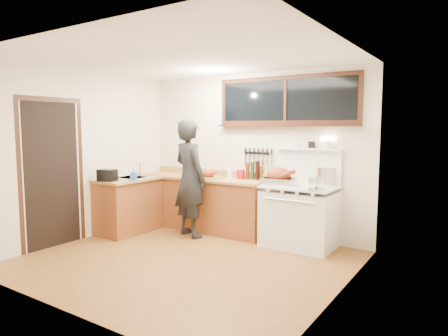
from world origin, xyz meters
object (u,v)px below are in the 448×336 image
Objects in this scene: vintage_stove at (300,215)px; cutting_board at (208,175)px; roast_turkey at (279,178)px; man at (190,178)px.

vintage_stove reaches higher than cutting_board.
vintage_stove reaches higher than roast_turkey.
man is 1.44m from roast_turkey.
man is at bearing -105.29° from cutting_board.
roast_turkey is at bearing -166.61° from vintage_stove.
roast_turkey is at bearing 14.22° from man.
roast_turkey is at bearing -0.76° from cutting_board.
roast_turkey is (1.39, 0.35, 0.07)m from man.
cutting_board is at bearing -178.03° from vintage_stove.
vintage_stove is 1.66m from cutting_board.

